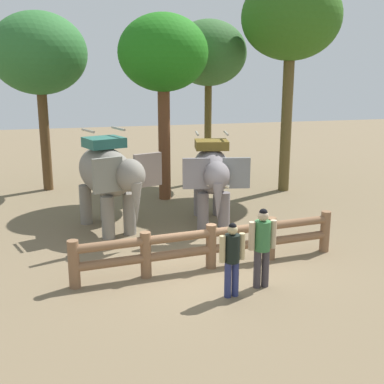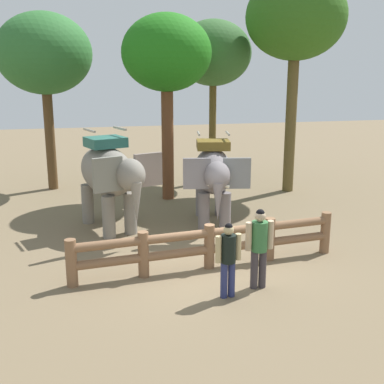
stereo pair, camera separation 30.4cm
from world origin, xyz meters
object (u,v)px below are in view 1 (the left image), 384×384
(log_fence, at_px, (211,243))
(tree_far_right, at_px, (209,54))
(tree_back_center, at_px, (163,55))
(tree_deep_back, at_px, (39,55))
(tourist_man_in_blue, at_px, (262,242))
(tree_far_left, at_px, (291,19))
(elephant_center, at_px, (212,174))
(tourist_woman_in_black, at_px, (232,255))
(elephant_near_left, at_px, (109,175))

(log_fence, height_order, tree_far_right, tree_far_right)
(tree_back_center, xyz_separation_m, tree_deep_back, (-4.07, 2.49, 0.06))
(tourist_man_in_blue, height_order, tree_far_left, tree_far_left)
(log_fence, bearing_deg, elephant_center, 72.79)
(tourist_woman_in_black, bearing_deg, tree_far_left, 58.63)
(tree_far_left, relative_size, tree_back_center, 1.23)
(tree_far_left, bearing_deg, tourist_man_in_blue, -118.10)
(elephant_center, distance_m, tree_far_right, 6.81)
(tree_far_left, xyz_separation_m, tree_back_center, (-4.65, -0.09, -1.26))
(elephant_near_left, bearing_deg, log_fence, -59.20)
(elephant_near_left, distance_m, tourist_woman_in_black, 5.29)
(log_fence, relative_size, tree_far_left, 0.82)
(elephant_near_left, xyz_separation_m, tree_far_left, (6.89, 3.22, 4.58))
(tourist_man_in_blue, height_order, tree_back_center, tree_back_center)
(elephant_near_left, xyz_separation_m, tree_far_right, (4.51, 5.43, 3.44))
(tree_deep_back, bearing_deg, tree_far_left, -15.38)
(tree_far_left, distance_m, tree_deep_back, 9.12)
(tree_far_left, bearing_deg, tree_deep_back, 164.62)
(tree_far_left, height_order, tree_back_center, tree_far_left)
(tourist_woman_in_black, height_order, tree_far_right, tree_far_right)
(tree_far_right, height_order, tree_deep_back, tree_deep_back)
(tourist_woman_in_black, bearing_deg, tree_back_center, 87.99)
(tourist_man_in_blue, xyz_separation_m, tree_far_right, (1.80, 10.03, 4.08))
(elephant_center, xyz_separation_m, tree_back_center, (-0.73, 3.30, 3.42))
(log_fence, height_order, elephant_center, elephant_center)
(tourist_man_in_blue, relative_size, tree_deep_back, 0.26)
(tree_far_right, bearing_deg, tree_deep_back, 178.31)
(tourist_man_in_blue, distance_m, tree_far_right, 10.98)
(elephant_near_left, bearing_deg, tourist_man_in_blue, -59.47)
(tourist_woman_in_black, bearing_deg, tourist_man_in_blue, 19.60)
(tree_back_center, xyz_separation_m, tree_far_right, (2.27, 2.30, 0.12))
(log_fence, xyz_separation_m, tree_far_left, (4.90, 6.56, 5.61))
(log_fence, distance_m, elephant_center, 3.44)
(log_fence, bearing_deg, tree_back_center, 87.80)
(log_fence, distance_m, tree_far_right, 10.16)
(elephant_center, distance_m, tree_far_left, 6.98)
(elephant_near_left, relative_size, tourist_woman_in_black, 2.22)
(elephant_near_left, bearing_deg, tree_deep_back, 108.07)
(elephant_center, xyz_separation_m, tourist_woman_in_black, (-1.01, -4.70, -0.63))
(tree_far_right, bearing_deg, tourist_woman_in_black, -103.92)
(log_fence, distance_m, tourist_man_in_blue, 1.51)
(tourist_woman_in_black, xyz_separation_m, tree_back_center, (0.28, 8.00, 4.05))
(tree_far_left, bearing_deg, tourist_woman_in_black, -121.37)
(tourist_woman_in_black, bearing_deg, tree_deep_back, 109.87)
(log_fence, distance_m, tree_back_center, 7.80)
(tourist_man_in_blue, relative_size, tree_far_right, 0.27)
(tourist_woman_in_black, distance_m, tree_back_center, 8.97)
(elephant_near_left, bearing_deg, tourist_woman_in_black, -68.10)
(elephant_near_left, xyz_separation_m, tourist_woman_in_black, (1.96, -4.87, -0.73))
(elephant_near_left, distance_m, tree_back_center, 5.08)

